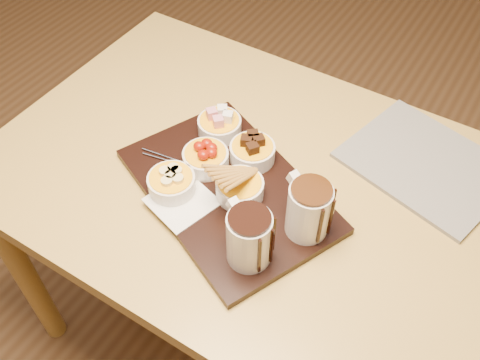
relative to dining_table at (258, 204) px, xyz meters
The scene contains 13 objects.
ground 0.65m from the dining_table, ahead, with size 5.00×5.00×0.00m, color brown.
dining_table is the anchor object (origin of this frame).
serving_board 0.14m from the dining_table, 113.81° to the right, with size 0.46×0.30×0.02m, color black.
napkin 0.22m from the dining_table, 120.29° to the right, with size 0.12×0.12×0.00m, color white.
bowl_marshmallows 0.20m from the dining_table, 158.71° to the left, with size 0.10×0.10×0.04m, color silver.
bowl_cake 0.14m from the dining_table, 145.22° to the left, with size 0.10×0.10×0.04m, color silver.
bowl_strawberries 0.18m from the dining_table, 156.40° to the right, with size 0.10×0.10×0.04m, color silver.
bowl_biscotti 0.16m from the dining_table, 91.39° to the right, with size 0.10×0.10×0.04m, color silver.
bowl_bananas 0.24m from the dining_table, 132.24° to the right, with size 0.10×0.10×0.04m, color silver.
pitcher_dark_chocolate 0.28m from the dining_table, 64.97° to the right, with size 0.08×0.08×0.12m, color silver.
pitcher_milk_chocolate 0.25m from the dining_table, 28.35° to the right, with size 0.08×0.08×0.12m, color silver.
fondue_skewers 0.19m from the dining_table, 152.66° to the right, with size 0.26×0.03×0.01m, color silver, non-canonical shape.
newspaper 0.39m from the dining_table, 36.99° to the left, with size 0.33×0.27×0.01m, color beige.
Camera 1 is at (0.37, -0.68, 1.63)m, focal length 40.00 mm.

